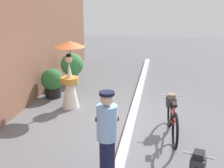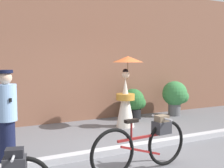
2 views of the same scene
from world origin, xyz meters
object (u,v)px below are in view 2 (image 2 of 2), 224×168
at_px(bicycle_near_officer, 145,143).
at_px(person_officer, 6,117).
at_px(person_with_parasol, 126,91).
at_px(potted_plant_small, 176,95).
at_px(potted_plant_by_door, 134,102).

height_order(bicycle_near_officer, person_officer, person_officer).
bearing_deg(person_officer, bicycle_near_officer, -29.61).
xyz_separation_m(person_officer, person_with_parasol, (3.18, 1.63, 0.08)).
distance_m(bicycle_near_officer, person_with_parasol, 3.04).
relative_size(person_with_parasol, potted_plant_small, 1.70).
relative_size(bicycle_near_officer, person_officer, 1.13).
relative_size(person_officer, potted_plant_by_door, 1.79).
bearing_deg(bicycle_near_officer, potted_plant_by_door, 60.89).
height_order(person_officer, potted_plant_by_door, person_officer).
height_order(potted_plant_by_door, potted_plant_small, potted_plant_small).
relative_size(bicycle_near_officer, potted_plant_by_door, 2.03).
bearing_deg(potted_plant_by_door, person_with_parasol, -132.99).
relative_size(person_officer, potted_plant_small, 1.48).
distance_m(bicycle_near_officer, person_officer, 2.28).
height_order(bicycle_near_officer, potted_plant_by_door, potted_plant_by_door).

